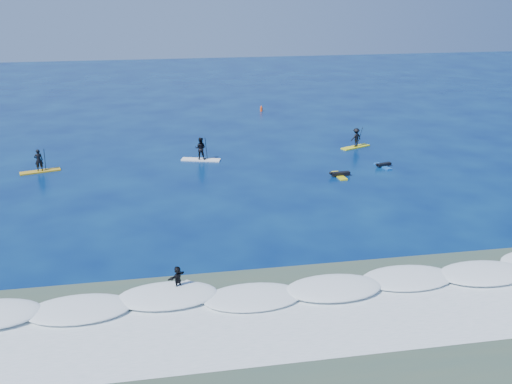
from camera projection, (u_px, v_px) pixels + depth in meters
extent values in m
plane|color=#031549|center=(271.00, 213.00, 37.25)|extent=(160.00, 160.00, 0.00)
cube|color=#3B5043|center=(336.00, 336.00, 24.32)|extent=(90.00, 13.00, 0.01)
cube|color=white|center=(311.00, 289.00, 28.02)|extent=(40.00, 6.00, 0.30)
cube|color=silver|center=(329.00, 323.00, 25.25)|extent=(34.00, 5.00, 0.02)
cube|color=gold|center=(40.00, 171.00, 45.15)|extent=(3.15, 1.58, 0.10)
imported|color=black|center=(39.00, 160.00, 44.83)|extent=(0.73, 0.58, 1.76)
cylinder|color=black|center=(45.00, 160.00, 45.04)|extent=(0.24, 0.69, 2.05)
cube|color=black|center=(46.00, 172.00, 45.38)|extent=(0.12, 0.03, 0.31)
cube|color=white|center=(201.00, 160.00, 48.09)|extent=(3.36, 1.72, 0.11)
imported|color=black|center=(200.00, 148.00, 47.74)|extent=(1.08, 0.94, 1.88)
cylinder|color=black|center=(206.00, 149.00, 47.71)|extent=(0.26, 0.73, 2.19)
cube|color=black|center=(207.00, 161.00, 48.07)|extent=(0.13, 0.03, 0.33)
cube|color=yellow|center=(355.00, 147.00, 51.78)|extent=(2.99, 1.87, 0.10)
imported|color=black|center=(356.00, 137.00, 51.47)|extent=(1.25, 1.02, 1.69)
cylinder|color=black|center=(360.00, 137.00, 51.72)|extent=(0.32, 0.64, 1.97)
cube|color=black|center=(359.00, 147.00, 52.04)|extent=(0.12, 0.03, 0.29)
cube|color=gold|center=(339.00, 176.00, 44.13)|extent=(0.71, 2.15, 0.10)
cube|color=black|center=(341.00, 174.00, 44.10)|extent=(1.49, 0.48, 0.24)
sphere|color=black|center=(331.00, 173.00, 43.87)|extent=(0.24, 0.24, 0.24)
cube|color=#1758B2|center=(383.00, 166.00, 46.38)|extent=(0.96, 1.92, 0.09)
cube|color=black|center=(384.00, 164.00, 46.37)|extent=(1.32, 0.66, 0.21)
sphere|color=black|center=(377.00, 165.00, 46.05)|extent=(0.21, 0.21, 0.21)
cube|color=silver|center=(178.00, 289.00, 27.65)|extent=(1.58, 1.54, 0.09)
imported|color=black|center=(178.00, 278.00, 27.43)|extent=(1.02, 0.99, 1.16)
cylinder|color=#F34815|center=(261.00, 109.00, 65.97)|extent=(0.30, 0.30, 0.49)
cone|color=#F34815|center=(261.00, 106.00, 65.85)|extent=(0.22, 0.22, 0.24)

